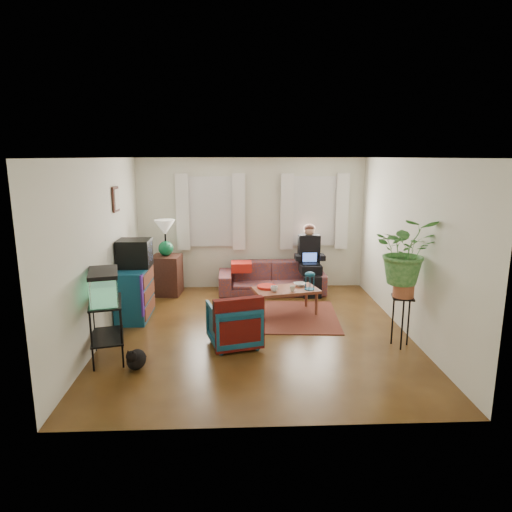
{
  "coord_description": "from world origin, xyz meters",
  "views": [
    {
      "loc": [
        -0.3,
        -6.54,
        2.62
      ],
      "look_at": [
        0.0,
        0.4,
        1.1
      ],
      "focal_mm": 32.0,
      "sensor_mm": 36.0,
      "label": 1
    }
  ],
  "objects_px": {
    "sofa": "(272,273)",
    "side_table": "(167,275)",
    "aquarium_stand": "(107,331)",
    "dresser": "(134,293)",
    "plant_stand": "(401,322)",
    "coffee_table": "(286,301)",
    "armchair": "(234,322)"
  },
  "relations": [
    {
      "from": "sofa",
      "to": "aquarium_stand",
      "type": "bearing_deg",
      "value": -129.98
    },
    {
      "from": "dresser",
      "to": "coffee_table",
      "type": "relative_size",
      "value": 0.88
    },
    {
      "from": "coffee_table",
      "to": "armchair",
      "type": "bearing_deg",
      "value": -137.99
    },
    {
      "from": "plant_stand",
      "to": "aquarium_stand",
      "type": "bearing_deg",
      "value": -176.53
    },
    {
      "from": "sofa",
      "to": "plant_stand",
      "type": "height_order",
      "value": "sofa"
    },
    {
      "from": "sofa",
      "to": "armchair",
      "type": "height_order",
      "value": "sofa"
    },
    {
      "from": "dresser",
      "to": "coffee_table",
      "type": "height_order",
      "value": "dresser"
    },
    {
      "from": "coffee_table",
      "to": "dresser",
      "type": "bearing_deg",
      "value": 167.96
    },
    {
      "from": "side_table",
      "to": "dresser",
      "type": "xyz_separation_m",
      "value": [
        -0.34,
        -1.31,
        0.04
      ]
    },
    {
      "from": "sofa",
      "to": "dresser",
      "type": "relative_size",
      "value": 2.18
    },
    {
      "from": "dresser",
      "to": "plant_stand",
      "type": "height_order",
      "value": "dresser"
    },
    {
      "from": "armchair",
      "to": "coffee_table",
      "type": "relative_size",
      "value": 0.64
    },
    {
      "from": "plant_stand",
      "to": "sofa",
      "type": "bearing_deg",
      "value": 121.06
    },
    {
      "from": "dresser",
      "to": "coffee_table",
      "type": "distance_m",
      "value": 2.52
    },
    {
      "from": "coffee_table",
      "to": "aquarium_stand",
      "type": "bearing_deg",
      "value": -160.24
    },
    {
      "from": "dresser",
      "to": "armchair",
      "type": "height_order",
      "value": "dresser"
    },
    {
      "from": "sofa",
      "to": "armchair",
      "type": "relative_size",
      "value": 3.0
    },
    {
      "from": "dresser",
      "to": "aquarium_stand",
      "type": "relative_size",
      "value": 1.18
    },
    {
      "from": "plant_stand",
      "to": "side_table",
      "type": "bearing_deg",
      "value": 143.81
    },
    {
      "from": "sofa",
      "to": "side_table",
      "type": "distance_m",
      "value": 2.03
    },
    {
      "from": "dresser",
      "to": "armchair",
      "type": "distance_m",
      "value": 2.04
    },
    {
      "from": "coffee_table",
      "to": "plant_stand",
      "type": "bearing_deg",
      "value": -57.93
    },
    {
      "from": "side_table",
      "to": "dresser",
      "type": "height_order",
      "value": "dresser"
    },
    {
      "from": "armchair",
      "to": "plant_stand",
      "type": "height_order",
      "value": "plant_stand"
    },
    {
      "from": "armchair",
      "to": "plant_stand",
      "type": "distance_m",
      "value": 2.34
    },
    {
      "from": "dresser",
      "to": "aquarium_stand",
      "type": "xyz_separation_m",
      "value": [
        -0.01,
        -1.59,
        -0.03
      ]
    },
    {
      "from": "sofa",
      "to": "armchair",
      "type": "xyz_separation_m",
      "value": [
        -0.73,
        -2.52,
        -0.06
      ]
    },
    {
      "from": "aquarium_stand",
      "to": "plant_stand",
      "type": "bearing_deg",
      "value": -10.86
    },
    {
      "from": "aquarium_stand",
      "to": "coffee_table",
      "type": "xyz_separation_m",
      "value": [
        2.52,
        1.67,
        -0.18
      ]
    },
    {
      "from": "side_table",
      "to": "aquarium_stand",
      "type": "bearing_deg",
      "value": -96.88
    },
    {
      "from": "dresser",
      "to": "aquarium_stand",
      "type": "height_order",
      "value": "dresser"
    },
    {
      "from": "aquarium_stand",
      "to": "plant_stand",
      "type": "relative_size",
      "value": 1.09
    }
  ]
}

